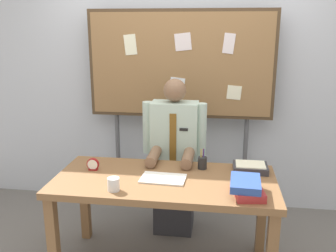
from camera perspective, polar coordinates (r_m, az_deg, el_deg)
back_wall at (r=3.72m, az=2.24°, el=7.94°), size 6.40×0.08×2.70m
desk at (r=2.78m, az=-0.51°, el=-9.76°), size 1.62×0.75×0.74m
person at (r=3.29m, az=0.97°, el=-5.70°), size 0.55×0.56×1.39m
bulletin_board at (r=3.51m, az=1.90°, el=9.03°), size 1.74×0.09×1.97m
book_stack at (r=2.53m, az=11.97°, el=-9.14°), size 0.23×0.30×0.10m
open_notebook at (r=2.72m, az=-0.75°, el=-8.05°), size 0.33×0.22×0.01m
desk_clock at (r=2.93m, az=-11.43°, el=-5.85°), size 0.10×0.04×0.10m
coffee_mug at (r=2.56m, az=-8.35°, el=-8.82°), size 0.08×0.08×0.09m
pen_holder at (r=2.91m, az=5.29°, el=-5.62°), size 0.07×0.07×0.16m
paper_tray at (r=2.93m, az=12.50°, el=-6.23°), size 0.26×0.20×0.06m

